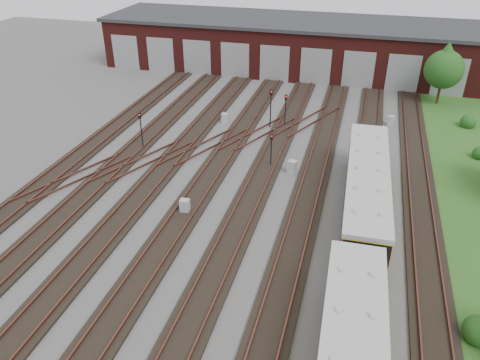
# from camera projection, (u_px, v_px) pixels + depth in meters

# --- Properties ---
(ground) EXTENTS (120.00, 120.00, 0.00)m
(ground) POSITION_uv_depth(u_px,v_px,m) (193.00, 251.00, 29.22)
(ground) COLOR #43403E
(ground) RESTS_ON ground
(track_network) EXTENTS (30.40, 70.00, 0.33)m
(track_network) POSITION_uv_depth(u_px,v_px,m) (194.00, 244.00, 29.70)
(track_network) COLOR black
(track_network) RESTS_ON ground
(maintenance_shed) EXTENTS (51.00, 12.50, 6.35)m
(maintenance_shed) POSITION_uv_depth(u_px,v_px,m) (299.00, 45.00, 60.94)
(maintenance_shed) COLOR #4C1513
(maintenance_shed) RESTS_ON ground
(signal_mast_0) EXTENTS (0.29, 0.27, 3.45)m
(signal_mast_0) POSITION_uv_depth(u_px,v_px,m) (141.00, 126.00, 40.57)
(signal_mast_0) COLOR black
(signal_mast_0) RESTS_ON ground
(signal_mast_1) EXTENTS (0.29, 0.28, 3.25)m
(signal_mast_1) POSITION_uv_depth(u_px,v_px,m) (285.00, 106.00, 44.99)
(signal_mast_1) COLOR black
(signal_mast_1) RESTS_ON ground
(signal_mast_2) EXTENTS (0.27, 0.25, 2.92)m
(signal_mast_2) POSITION_uv_depth(u_px,v_px,m) (271.00, 146.00, 37.94)
(signal_mast_2) COLOR black
(signal_mast_2) RESTS_ON ground
(signal_mast_3) EXTENTS (0.33, 0.32, 3.82)m
(signal_mast_3) POSITION_uv_depth(u_px,v_px,m) (271.00, 104.00, 44.67)
(signal_mast_3) COLOR black
(signal_mast_3) RESTS_ON ground
(relay_cabinet_1) EXTENTS (0.71, 0.63, 1.00)m
(relay_cabinet_1) POSITION_uv_depth(u_px,v_px,m) (225.00, 118.00, 46.53)
(relay_cabinet_1) COLOR #A5A8AA
(relay_cabinet_1) RESTS_ON ground
(relay_cabinet_2) EXTENTS (0.67, 0.57, 1.08)m
(relay_cabinet_2) POSITION_uv_depth(u_px,v_px,m) (185.00, 206.00, 32.64)
(relay_cabinet_2) COLOR #A5A8AA
(relay_cabinet_2) RESTS_ON ground
(relay_cabinet_3) EXTENTS (0.79, 0.72, 1.11)m
(relay_cabinet_3) POSITION_uv_depth(u_px,v_px,m) (292.00, 167.00, 37.58)
(relay_cabinet_3) COLOR #A5A8AA
(relay_cabinet_3) RESTS_ON ground
(relay_cabinet_4) EXTENTS (0.59, 0.50, 0.97)m
(relay_cabinet_4) POSITION_uv_depth(u_px,v_px,m) (391.00, 121.00, 46.01)
(relay_cabinet_4) COLOR #A5A8AA
(relay_cabinet_4) RESTS_ON ground
(tree_0) EXTENTS (4.07, 4.07, 6.75)m
(tree_0) POSITION_uv_depth(u_px,v_px,m) (445.00, 65.00, 49.17)
(tree_0) COLOR black
(tree_0) RESTS_ON ground
(bush_0) EXTENTS (1.59, 1.59, 1.59)m
(bush_0) POSITION_uv_depth(u_px,v_px,m) (480.00, 328.00, 22.84)
(bush_0) COLOR #154112
(bush_0) RESTS_ON ground
(bush_2) EXTENTS (1.50, 1.50, 1.50)m
(bush_2) POSITION_uv_depth(u_px,v_px,m) (469.00, 120.00, 45.50)
(bush_2) COLOR #154112
(bush_2) RESTS_ON ground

